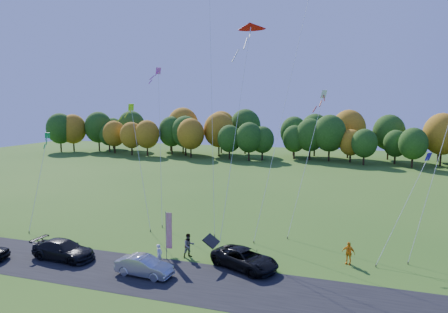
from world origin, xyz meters
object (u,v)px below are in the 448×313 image
(black_suv, at_px, (245,259))
(person_east, at_px, (348,253))
(silver_sedan, at_px, (144,266))
(feather_flag, at_px, (168,230))

(black_suv, distance_m, person_east, 7.61)
(silver_sedan, bearing_deg, feather_flag, -1.12)
(silver_sedan, distance_m, person_east, 14.59)
(silver_sedan, height_order, person_east, person_east)
(black_suv, bearing_deg, feather_flag, 114.76)
(silver_sedan, bearing_deg, person_east, -60.21)
(silver_sedan, xyz_separation_m, feather_flag, (0.29, 3.16, 1.57))
(black_suv, xyz_separation_m, feather_flag, (-5.89, -0.10, 1.53))
(person_east, distance_m, feather_flag, 13.31)
(feather_flag, bearing_deg, black_suv, 0.98)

